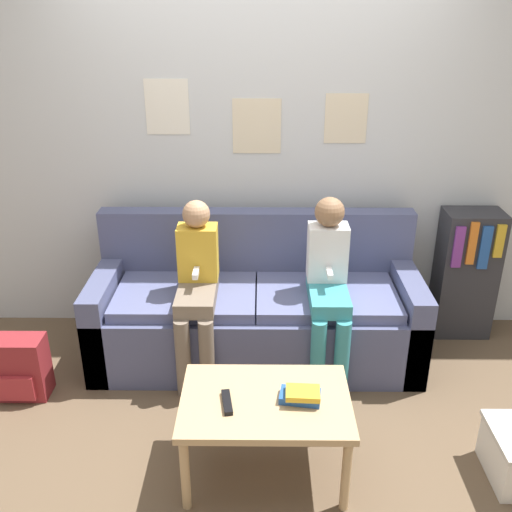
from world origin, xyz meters
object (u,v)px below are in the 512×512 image
at_px(tv_remote, 227,402).
at_px(backpack, 20,368).
at_px(coffee_table, 265,408).
at_px(couch, 256,312).
at_px(bookshelf, 466,273).
at_px(person_right, 328,280).
at_px(person_left, 197,283).

bearing_deg(tv_remote, backpack, 144.87).
relative_size(coffee_table, backpack, 2.09).
distance_m(couch, bookshelf, 1.48).
relative_size(couch, bookshelf, 2.29).
relative_size(couch, person_right, 1.85).
relative_size(person_left, backpack, 2.83).
xyz_separation_m(person_left, bookshelf, (1.79, 0.48, -0.17)).
xyz_separation_m(tv_remote, backpack, (-1.27, 0.63, -0.26)).
relative_size(person_left, tv_remote, 6.32).
relative_size(person_left, person_right, 0.98).
distance_m(couch, person_right, 0.58).
relative_size(tv_remote, bookshelf, 0.19).
distance_m(tv_remote, bookshelf, 2.09).
relative_size(bookshelf, backpack, 2.33).
relative_size(coffee_table, person_right, 0.73).
relative_size(person_right, backpack, 2.89).
bearing_deg(coffee_table, backpack, 157.95).
bearing_deg(couch, coffee_table, -87.07).
distance_m(couch, person_left, 0.51).
distance_m(coffee_table, person_right, 0.97).
relative_size(person_left, bookshelf, 1.22).
bearing_deg(couch, tv_remote, -96.70).
xyz_separation_m(couch, person_left, (-0.36, -0.19, 0.31)).
bearing_deg(person_left, couch, 28.44).
relative_size(couch, backpack, 5.33).
xyz_separation_m(person_right, tv_remote, (-0.56, -0.90, -0.19)).
bearing_deg(person_left, backpack, -165.50).
height_order(couch, bookshelf, couch).
distance_m(couch, tv_remote, 1.10).
bearing_deg(coffee_table, couch, 92.93).
bearing_deg(tv_remote, person_left, 95.44).
bearing_deg(coffee_table, person_right, 66.13).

